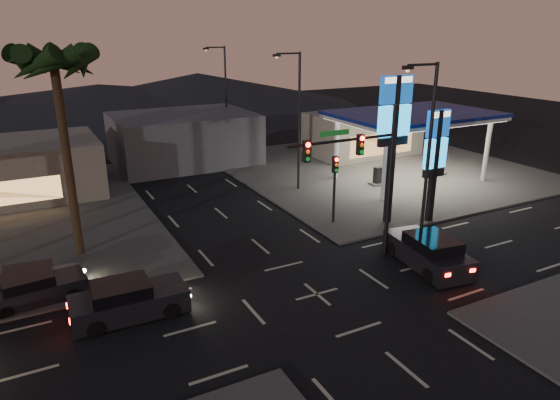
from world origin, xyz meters
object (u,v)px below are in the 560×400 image
traffic_signal_mast (364,164)px  suv_station (428,252)px  car_lane_b_front (34,283)px  pylon_sign_tall (394,121)px  car_lane_a_front (127,301)px  car_lane_b_mid (34,289)px  pylon_sign_short (436,149)px  gas_station (414,117)px

traffic_signal_mast → suv_station: size_ratio=1.50×
car_lane_b_front → pylon_sign_tall: bearing=-1.0°
traffic_signal_mast → car_lane_a_front: size_ratio=1.63×
car_lane_a_front → car_lane_b_mid: car_lane_a_front is taller
car_lane_a_front → car_lane_b_front: (-3.37, 3.71, -0.10)m
traffic_signal_mast → car_lane_b_front: size_ratio=1.85×
car_lane_b_front → car_lane_b_mid: bearing=-92.7°
traffic_signal_mast → suv_station: (2.73, -2.15, -4.44)m
pylon_sign_short → car_lane_b_front: bearing=176.5°
pylon_sign_tall → car_lane_b_front: (-19.85, 0.35, -5.76)m
gas_station → traffic_signal_mast: size_ratio=1.53×
car_lane_a_front → suv_station: bearing=-9.0°
traffic_signal_mast → suv_station: 5.64m
gas_station → car_lane_a_front: 26.29m
car_lane_a_front → car_lane_b_front: size_ratio=1.14×
car_lane_b_front → traffic_signal_mast: bearing=-14.3°
pylon_sign_tall → car_lane_b_front: size_ratio=2.08×
pylon_sign_tall → car_lane_b_front: 20.67m
gas_station → car_lane_b_mid: size_ratio=2.80×
pylon_sign_short → pylon_sign_tall: bearing=158.2°
traffic_signal_mast → car_lane_a_front: (-11.73, 0.15, -4.49)m
pylon_sign_short → car_lane_b_front: size_ratio=1.62×
car_lane_b_front → gas_station: bearing=12.7°
gas_station → suv_station: (-9.51, -12.16, -4.29)m
pylon_sign_short → suv_station: size_ratio=1.31×
pylon_sign_short → suv_station: 7.55m
pylon_sign_short → car_lane_a_front: (-18.98, -2.36, -3.92)m
suv_station → car_lane_b_front: bearing=161.4°
car_lane_b_mid → car_lane_b_front: bearing=87.3°
car_lane_a_front → suv_station: suv_station is taller
car_lane_a_front → suv_station: (14.47, -2.30, 0.06)m
car_lane_b_mid → traffic_signal_mast: bearing=-11.9°
car_lane_b_front → suv_station: suv_station is taller
pylon_sign_tall → car_lane_a_front: bearing=-168.5°
traffic_signal_mast → car_lane_b_front: bearing=165.7°
pylon_sign_tall → pylon_sign_short: size_ratio=1.29×
pylon_sign_tall → suv_station: pylon_sign_tall is taller
pylon_sign_tall → traffic_signal_mast: 6.02m
gas_station → suv_station: 16.03m
car_lane_a_front → car_lane_b_mid: 4.57m
gas_station → pylon_sign_short: size_ratio=1.74×
traffic_signal_mast → suv_station: bearing=-38.2°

